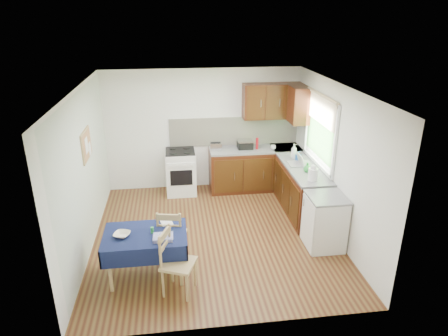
{
  "coord_description": "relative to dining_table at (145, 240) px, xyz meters",
  "views": [
    {
      "loc": [
        -0.61,
        -5.84,
        3.58
      ],
      "look_at": [
        0.17,
        0.08,
        1.19
      ],
      "focal_mm": 32.0,
      "sensor_mm": 36.0,
      "label": 1
    }
  ],
  "objects": [
    {
      "name": "worktop_right",
      "position": [
        2.77,
        1.62,
        0.29
      ],
      "size": [
        0.6,
        1.7,
        0.04
      ],
      "primitive_type": "cube",
      "color": "slate",
      "rests_on": "base_cabinets"
    },
    {
      "name": "worktop_back",
      "position": [
        2.12,
        2.77,
        0.29
      ],
      "size": [
        1.9,
        0.6,
        0.04
      ],
      "primitive_type": "cube",
      "color": "slate",
      "rests_on": "base_cabinets"
    },
    {
      "name": "corkboard",
      "position": [
        -0.9,
        1.27,
        1.01
      ],
      "size": [
        0.04,
        0.62,
        0.47
      ],
      "color": "#A47D52",
      "rests_on": "wall_left"
    },
    {
      "name": "sauce_bottle",
      "position": [
        2.14,
        2.72,
        0.43
      ],
      "size": [
        0.05,
        0.05,
        0.24
      ],
      "primitive_type": "cylinder",
      "color": "red",
      "rests_on": "worktop_back"
    },
    {
      "name": "wall_right",
      "position": [
        3.07,
        0.97,
        0.66
      ],
      "size": [
        0.02,
        4.2,
        2.5
      ],
      "primitive_type": "cube",
      "color": "white",
      "rests_on": "ground"
    },
    {
      "name": "window",
      "position": [
        3.04,
        1.67,
        1.07
      ],
      "size": [
        0.04,
        1.48,
        1.26
      ],
      "color": "#2B5924",
      "rests_on": "wall_right"
    },
    {
      "name": "plate_bowl",
      "position": [
        -0.3,
        -0.03,
        0.13
      ],
      "size": [
        0.27,
        0.27,
        0.05
      ],
      "primitive_type": "imported",
      "rotation": [
        0.0,
        0.0,
        -0.3
      ],
      "color": "#F2E4C6",
      "rests_on": "dining_table"
    },
    {
      "name": "soap_bottle_b",
      "position": [
        2.78,
        1.96,
        0.4
      ],
      "size": [
        0.11,
        0.11,
        0.18
      ],
      "primitive_type": "imported",
      "rotation": [
        0.0,
        0.0,
        2.04
      ],
      "color": "#1D53AA",
      "rests_on": "worktop_right"
    },
    {
      "name": "spice_jar",
      "position": [
        0.1,
        0.01,
        0.15
      ],
      "size": [
        0.04,
        0.04,
        0.09
      ],
      "primitive_type": "cylinder",
      "color": "#268D3C",
      "rests_on": "dining_table"
    },
    {
      "name": "base_cabinets",
      "position": [
        2.43,
        2.22,
        -0.16
      ],
      "size": [
        1.9,
        2.3,
        0.86
      ],
      "color": "#371B09",
      "rests_on": "ground"
    },
    {
      "name": "stove",
      "position": [
        0.57,
        2.77,
        -0.13
      ],
      "size": [
        0.6,
        0.61,
        0.92
      ],
      "color": "white",
      "rests_on": "ground"
    },
    {
      "name": "wall_left",
      "position": [
        -0.93,
        0.97,
        0.66
      ],
      "size": [
        0.02,
        4.2,
        2.5
      ],
      "primitive_type": "cube",
      "color": "silver",
      "rests_on": "ground"
    },
    {
      "name": "ceiling",
      "position": [
        1.07,
        0.97,
        1.91
      ],
      "size": [
        4.0,
        4.2,
        0.02
      ],
      "primitive_type": "cube",
      "color": "white",
      "rests_on": "wall_back"
    },
    {
      "name": "kettle",
      "position": [
        2.74,
        1.03,
        0.44
      ],
      "size": [
        0.16,
        0.16,
        0.28
      ],
      "color": "white",
      "rests_on": "worktop_right"
    },
    {
      "name": "soap_bottle_c",
      "position": [
        2.76,
        1.39,
        0.4
      ],
      "size": [
        0.17,
        0.17,
        0.17
      ],
      "primitive_type": "imported",
      "rotation": [
        0.0,
        0.0,
        3.4
      ],
      "color": "#248433",
      "rests_on": "worktop_right"
    },
    {
      "name": "tea_towel",
      "position": [
        0.25,
        -0.17,
        0.13
      ],
      "size": [
        0.27,
        0.21,
        0.05
      ],
      "primitive_type": "cube",
      "rotation": [
        0.0,
        0.0,
        -0.02
      ],
      "color": "#292894",
      "rests_on": "dining_table"
    },
    {
      "name": "cup",
      "position": [
        2.47,
        2.65,
        0.36
      ],
      "size": [
        0.14,
        0.14,
        0.09
      ],
      "primitive_type": "imported",
      "rotation": [
        0.0,
        0.0,
        -0.33
      ],
      "color": "white",
      "rests_on": "worktop_back"
    },
    {
      "name": "fridge",
      "position": [
        2.77,
        0.42,
        -0.14
      ],
      "size": [
        0.58,
        0.6,
        0.89
      ],
      "color": "white",
      "rests_on": "ground"
    },
    {
      "name": "dining_table",
      "position": [
        0.0,
        0.0,
        0.0
      ],
      "size": [
        1.14,
        0.78,
        0.69
      ],
      "rotation": [
        0.0,
        0.0,
        -0.05
      ],
      "color": "#0D1436",
      "rests_on": "ground"
    },
    {
      "name": "yellow_packet",
      "position": [
        1.98,
        2.9,
        0.4
      ],
      "size": [
        0.14,
        0.1,
        0.16
      ],
      "primitive_type": "cube",
      "rotation": [
        0.0,
        0.0,
        0.18
      ],
      "color": "yellow",
      "rests_on": "worktop_back"
    },
    {
      "name": "book",
      "position": [
        0.22,
        0.25,
        0.11
      ],
      "size": [
        0.21,
        0.25,
        0.02
      ],
      "primitive_type": "imported",
      "rotation": [
        0.0,
        0.0,
        0.24
      ],
      "color": "white",
      "rests_on": "dining_table"
    },
    {
      "name": "sandwich_press",
      "position": [
        1.91,
        2.8,
        0.4
      ],
      "size": [
        0.3,
        0.26,
        0.18
      ],
      "rotation": [
        0.0,
        0.0,
        0.19
      ],
      "color": "black",
      "rests_on": "worktop_back"
    },
    {
      "name": "worktop_corner",
      "position": [
        2.77,
        2.77,
        0.29
      ],
      "size": [
        0.6,
        0.6,
        0.04
      ],
      "primitive_type": "cube",
      "color": "slate",
      "rests_on": "base_cabinets"
    },
    {
      "name": "wall_back",
      "position": [
        1.07,
        3.07,
        0.66
      ],
      "size": [
        4.0,
        0.02,
        2.5
      ],
      "primitive_type": "cube",
      "color": "white",
      "rests_on": "ground"
    },
    {
      "name": "chair_far",
      "position": [
        0.35,
        0.28,
        -0.11
      ],
      "size": [
        0.47,
        0.47,
        0.9
      ],
      "rotation": [
        0.0,
        0.0,
        2.95
      ],
      "color": "#A47D52",
      "rests_on": "ground"
    },
    {
      "name": "chair_near",
      "position": [
        0.4,
        -0.39,
        -0.09
      ],
      "size": [
        0.53,
        0.53,
        0.93
      ],
      "rotation": [
        0.0,
        0.0,
        1.19
      ],
      "color": "#A47D52",
      "rests_on": "ground"
    },
    {
      "name": "soap_bottle_a",
      "position": [
        2.73,
        2.1,
        0.46
      ],
      "size": [
        0.15,
        0.15,
        0.28
      ],
      "primitive_type": "imported",
      "rotation": [
        0.0,
        0.0,
        0.85
      ],
      "color": "white",
      "rests_on": "worktop_right"
    },
    {
      "name": "toaster",
      "position": [
        1.29,
        2.74,
        0.4
      ],
      "size": [
        0.24,
        0.14,
        0.18
      ],
      "rotation": [
        0.0,
        0.0,
        -0.43
      ],
      "color": "silver",
      "rests_on": "worktop_back"
    },
    {
      "name": "upper_cabinets",
      "position": [
        2.6,
        2.77,
        1.26
      ],
      "size": [
        1.2,
        0.85,
        0.7
      ],
      "color": "#371B09",
      "rests_on": "wall_back"
    },
    {
      "name": "floor",
      "position": [
        1.07,
        0.97,
        -0.59
      ],
      "size": [
        4.2,
        4.2,
        0.0
      ],
      "primitive_type": "plane",
      "color": "#462112",
      "rests_on": "ground"
    },
    {
      "name": "dish_rack",
      "position": [
        2.75,
        1.76,
        0.34
      ],
      "size": [
        0.42,
        0.32,
        0.2
      ],
      "rotation": [
        0.0,
        0.0,
        -0.42
      ],
      "color": "gray",
      "rests_on": "worktop_right"
    },
    {
      "name": "splashback",
      "position": [
        1.72,
        3.05,
        0.61
      ],
      "size": [
        2.7,
        0.02,
        0.6
      ],
      "primitive_type": "cube",
      "color": "silver",
      "rests_on": "wall_back"
    },
    {
      "name": "wall_front",
      "position": [
        1.07,
        -1.13,
        0.66
      ],
      "size": [
        4.0,
        0.02,
        2.5
      ],
      "primitive_type": "cube",
      "color": "white",
      "rests_on": "ground"
    }
  ]
}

